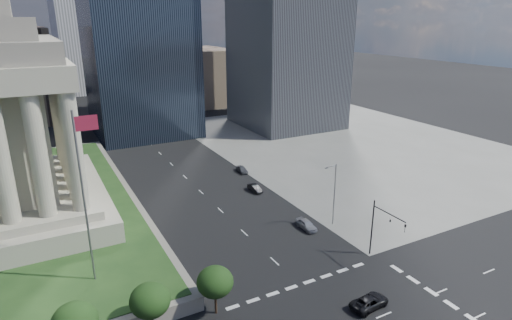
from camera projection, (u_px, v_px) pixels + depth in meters
ground at (135, 129)px, 123.84m from camera, size 500.00×500.00×0.00m
sidewalk_ne at (349, 142)px, 110.94m from camera, size 68.00×90.00×0.03m
flagpole at (84, 190)px, 46.36m from camera, size 2.52×0.24×20.00m
midrise_glass at (136, 21)px, 111.04m from camera, size 26.00×26.00×60.00m
building_filler_ne at (200, 76)px, 160.06m from camera, size 20.00×30.00×20.00m
building_filler_nw at (9, 75)px, 131.08m from camera, size 24.00×30.00×28.00m
traffic_signal_ne at (383, 225)px, 55.58m from camera, size 0.30×5.74×8.00m
street_lamp_north at (334, 191)px, 65.27m from camera, size 2.13×0.22×10.00m
pickup_truck at (370, 302)px, 47.76m from camera, size 5.01×2.72×1.33m
parked_sedan_near at (306, 224)px, 65.49m from camera, size 1.74×4.25×1.44m
parked_sedan_mid at (255, 188)px, 79.61m from camera, size 3.80×1.42×1.24m
parked_sedan_far at (242, 169)px, 89.46m from camera, size 1.89×3.97×1.31m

